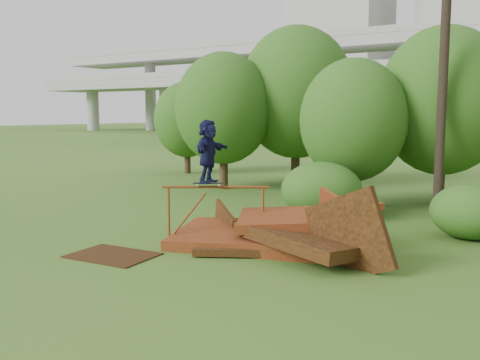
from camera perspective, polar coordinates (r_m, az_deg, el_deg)
The scene contains 16 objects.
ground at distance 11.34m, azimuth -2.22°, elevation -9.39°, with size 240.00×240.00×0.00m, color #2D5116.
scrap_pile at distance 12.82m, azimuth 4.02°, elevation -5.87°, with size 6.01×3.55×2.28m.
grind_rail at distance 13.20m, azimuth -2.60°, elevation -2.24°, with size 2.25×1.48×1.45m.
skateboard at distance 13.14m, azimuth -3.40°, elevation -0.35°, with size 0.73×0.57×0.08m.
skater at distance 13.06m, azimuth -3.42°, elevation 3.08°, with size 1.44×0.46×1.55m, color #111337.
flat_plate at distance 12.60m, azimuth -13.42°, elevation -7.82°, with size 1.87×1.34×0.03m, color black.
tree_0 at distance 22.73m, azimuth -1.78°, elevation 7.63°, with size 4.10×4.10×5.78m.
tree_1 at distance 24.00m, azimuth 6.02°, elevation 9.25°, with size 5.06×5.06×7.04m.
tree_2 at distance 18.36m, azimuth 12.00°, elevation 6.25°, with size 3.59×3.59×5.06m.
tree_3 at distance 20.04m, azimuth 20.84°, elevation 7.88°, with size 4.49×4.49×6.23m.
tree_6 at distance 28.77m, azimuth -5.67°, elevation 6.44°, with size 3.52×3.52×4.91m.
shrub_left at distance 16.62m, azimuth 8.68°, elevation -1.06°, with size 2.53×2.33×1.75m, color #134211.
shrub_right at distance 14.96m, azimuth 23.32°, elevation -3.12°, with size 2.00×1.84×1.42m, color #134211.
utility_pole at distance 17.58m, azimuth 20.91°, elevation 11.71°, with size 1.40×0.28×9.38m.
building_left at distance 113.80m, azimuth 10.53°, elevation 14.25°, with size 18.00×16.00×35.00m, color #9E9E99.
building_right at distance 113.57m, azimuth 22.43°, elevation 12.08°, with size 14.00×14.00×28.00m, color #9E9E99.
Camera 1 is at (6.34, -8.83, 3.23)m, focal length 40.00 mm.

